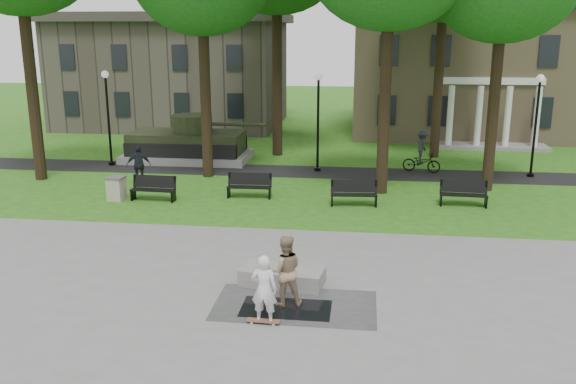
# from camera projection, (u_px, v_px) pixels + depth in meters

# --- Properties ---
(ground) EXTENTS (120.00, 120.00, 0.00)m
(ground) POSITION_uv_depth(u_px,v_px,m) (268.00, 262.00, 17.99)
(ground) COLOR #1E5D16
(ground) RESTS_ON ground
(plaza) EXTENTS (22.00, 16.00, 0.02)m
(plaza) POSITION_uv_depth(u_px,v_px,m) (231.00, 345.00, 13.19)
(plaza) COLOR gray
(plaza) RESTS_ON ground
(footpath) EXTENTS (44.00, 2.60, 0.01)m
(footpath) POSITION_uv_depth(u_px,v_px,m) (307.00, 172.00, 29.50)
(footpath) COLOR black
(footpath) RESTS_ON ground
(building_right) EXTENTS (17.00, 12.00, 8.60)m
(building_right) POSITION_uv_depth(u_px,v_px,m) (476.00, 66.00, 40.61)
(building_right) COLOR #9E8460
(building_right) RESTS_ON ground
(building_left) EXTENTS (15.00, 10.00, 7.20)m
(building_left) POSITION_uv_depth(u_px,v_px,m) (174.00, 74.00, 43.83)
(building_left) COLOR #4C443D
(building_left) RESTS_ON ground
(lamp_left) EXTENTS (0.36, 0.36, 4.73)m
(lamp_left) POSITION_uv_depth(u_px,v_px,m) (108.00, 110.00, 30.29)
(lamp_left) COLOR black
(lamp_left) RESTS_ON ground
(lamp_mid) EXTENTS (0.36, 0.36, 4.73)m
(lamp_mid) POSITION_uv_depth(u_px,v_px,m) (318.00, 114.00, 29.02)
(lamp_mid) COLOR black
(lamp_mid) RESTS_ON ground
(lamp_right) EXTENTS (0.36, 0.36, 4.73)m
(lamp_right) POSITION_uv_depth(u_px,v_px,m) (536.00, 117.00, 27.80)
(lamp_right) COLOR black
(lamp_right) RESTS_ON ground
(tank_monument) EXTENTS (7.45, 3.40, 2.40)m
(tank_monument) POSITION_uv_depth(u_px,v_px,m) (188.00, 144.00, 31.99)
(tank_monument) COLOR gray
(tank_monument) RESTS_ON ground
(puddle) EXTENTS (2.20, 1.20, 0.00)m
(puddle) POSITION_uv_depth(u_px,v_px,m) (286.00, 308.00, 14.90)
(puddle) COLOR black
(puddle) RESTS_ON plaza
(concrete_block) EXTENTS (2.31, 1.28, 0.45)m
(concrete_block) POSITION_uv_depth(u_px,v_px,m) (282.00, 276.00, 16.30)
(concrete_block) COLOR gray
(concrete_block) RESTS_ON plaza
(skateboard) EXTENTS (0.79, 0.23, 0.07)m
(skateboard) POSITION_uv_depth(u_px,v_px,m) (263.00, 322.00, 14.14)
(skateboard) COLOR brown
(skateboard) RESTS_ON plaza
(skateboarder) EXTENTS (0.63, 0.43, 1.66)m
(skateboarder) POSITION_uv_depth(u_px,v_px,m) (264.00, 289.00, 13.99)
(skateboarder) COLOR silver
(skateboarder) RESTS_ON plaza
(friend_watching) EXTENTS (1.01, 0.87, 1.80)m
(friend_watching) POSITION_uv_depth(u_px,v_px,m) (285.00, 270.00, 14.90)
(friend_watching) COLOR #977F61
(friend_watching) RESTS_ON plaza
(pedestrian_walker) EXTENTS (1.14, 0.80, 1.80)m
(pedestrian_walker) POSITION_uv_depth(u_px,v_px,m) (139.00, 165.00, 26.77)
(pedestrian_walker) COLOR black
(pedestrian_walker) RESTS_ON ground
(cyclist) EXTENTS (1.91, 1.14, 2.04)m
(cyclist) POSITION_uv_depth(u_px,v_px,m) (422.00, 155.00, 29.29)
(cyclist) COLOR black
(cyclist) RESTS_ON ground
(park_bench_0) EXTENTS (1.82, 0.61, 1.00)m
(park_bench_0) POSITION_uv_depth(u_px,v_px,m) (154.00, 188.00, 24.41)
(park_bench_0) COLOR black
(park_bench_0) RESTS_ON ground
(park_bench_1) EXTENTS (1.81, 0.57, 1.00)m
(park_bench_1) POSITION_uv_depth(u_px,v_px,m) (250.00, 185.00, 24.85)
(park_bench_1) COLOR black
(park_bench_1) RESTS_ON ground
(park_bench_2) EXTENTS (1.83, 0.64, 1.00)m
(park_bench_2) POSITION_uv_depth(u_px,v_px,m) (354.00, 192.00, 23.69)
(park_bench_2) COLOR black
(park_bench_2) RESTS_ON ground
(park_bench_3) EXTENTS (1.82, 0.60, 1.00)m
(park_bench_3) POSITION_uv_depth(u_px,v_px,m) (463.00, 193.00, 23.67)
(park_bench_3) COLOR black
(park_bench_3) RESTS_ON ground
(trash_bin) EXTENTS (0.72, 0.72, 0.96)m
(trash_bin) POSITION_uv_depth(u_px,v_px,m) (116.00, 188.00, 24.47)
(trash_bin) COLOR #B2A793
(trash_bin) RESTS_ON ground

